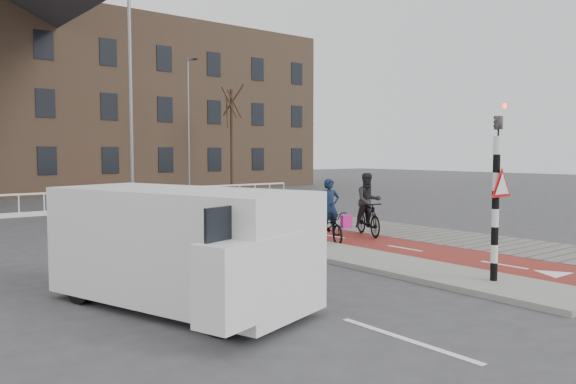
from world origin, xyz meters
TOP-DOWN VIEW (x-y plane):
  - ground at (0.00, 0.00)m, footprint 120.00×120.00m
  - bike_lane at (1.50, 10.00)m, footprint 2.50×60.00m
  - sidewalk at (4.30, 10.00)m, footprint 3.00×60.00m
  - curb_island at (-0.70, 4.00)m, footprint 1.80×16.00m
  - traffic_signal at (-0.60, -2.02)m, footprint 0.80×0.80m
  - bollard at (-0.62, 3.30)m, footprint 0.12×0.12m
  - cyclist_near at (0.55, 4.04)m, footprint 1.19×1.91m
  - cyclist_far at (2.45, 4.30)m, footprint 1.26×1.94m
  - van at (-6.20, 0.58)m, footprint 3.25×5.12m
  - railing at (-5.00, 17.00)m, footprint 28.00×0.10m
  - tree_right at (9.71, 23.48)m, footprint 0.22×0.22m
  - streetlight_near at (-2.71, 10.73)m, footprint 0.12×0.12m
  - streetlight_right at (6.40, 23.31)m, footprint 0.12×0.12m

SIDE VIEW (x-z plane):
  - ground at x=0.00m, z-range 0.00..0.00m
  - bike_lane at x=1.50m, z-range 0.00..0.01m
  - sidewalk at x=4.30m, z-range 0.00..0.01m
  - curb_island at x=-0.70m, z-range 0.00..0.12m
  - railing at x=-5.00m, z-range -0.19..0.80m
  - bollard at x=-0.62m, z-range 0.12..0.85m
  - cyclist_near at x=0.55m, z-range -0.30..1.59m
  - cyclist_far at x=2.45m, z-range -0.16..1.86m
  - van at x=-6.20m, z-range 0.05..2.10m
  - traffic_signal at x=-0.60m, z-range 0.15..3.83m
  - tree_right at x=9.71m, z-range 0.00..6.87m
  - streetlight_right at x=6.40m, z-range 0.00..8.50m
  - streetlight_near at x=-2.71m, z-range 0.00..8.53m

